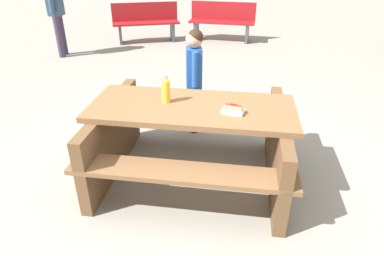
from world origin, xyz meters
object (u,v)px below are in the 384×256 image
at_px(soda_bottle, 166,89).
at_px(park_bench_near, 146,21).
at_px(park_bench_far, 222,21).
at_px(picnic_table, 192,136).
at_px(child_in_coat, 194,69).
at_px(hotdog_tray, 233,110).

xyz_separation_m(soda_bottle, park_bench_near, (-0.40, 5.24, -0.42)).
distance_m(soda_bottle, park_bench_far, 5.39).
xyz_separation_m(park_bench_near, park_bench_far, (1.76, -0.04, 0.00)).
distance_m(picnic_table, child_in_coat, 0.99).
xyz_separation_m(picnic_table, hotdog_tray, (0.33, -0.18, 0.34)).
bearing_deg(child_in_coat, picnic_table, -96.15).
distance_m(park_bench_near, park_bench_far, 1.76).
bearing_deg(park_bench_near, child_in_coat, -80.66).
height_order(soda_bottle, park_bench_near, soda_bottle).
xyz_separation_m(soda_bottle, child_in_coat, (0.32, 0.84, -0.10)).
bearing_deg(picnic_table, park_bench_near, 96.67).
distance_m(hotdog_tray, park_bench_far, 5.54).
height_order(picnic_table, soda_bottle, soda_bottle).
bearing_deg(park_bench_far, park_bench_near, 178.59).
bearing_deg(park_bench_far, soda_bottle, -104.65).
height_order(picnic_table, park_bench_near, park_bench_near).
bearing_deg(child_in_coat, park_bench_far, 76.64).
distance_m(picnic_table, park_bench_near, 5.38).
height_order(picnic_table, child_in_coat, child_in_coat).
relative_size(soda_bottle, park_bench_near, 0.17).
bearing_deg(picnic_table, child_in_coat, 83.85).
relative_size(soda_bottle, park_bench_far, 0.17).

